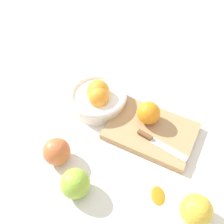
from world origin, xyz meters
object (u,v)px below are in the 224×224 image
Objects in this scene: orange_on_board at (149,113)px; apple_front_right at (196,210)px; bowl at (98,97)px; cutting_board at (151,131)px; apple_front_left at (57,151)px; knife at (155,141)px; apple_front_left_2 at (75,184)px.

apple_front_right is (0.19, -0.22, -0.02)m from orange_on_board.
cutting_board is (0.19, -0.04, -0.03)m from bowl.
apple_front_left is (-0.19, -0.21, -0.02)m from orange_on_board.
knife is 2.06× the size of apple_front_left.
apple_front_left reaches higher than cutting_board.
apple_front_left is 0.98× the size of apple_front_right.
orange_on_board is (-0.02, 0.03, 0.04)m from cutting_board.
cutting_board is at bearing 63.65° from apple_front_left_2.
knife reaches higher than cutting_board.
orange_on_board is 0.90× the size of apple_front_left.
orange_on_board reaches higher than cutting_board.
knife is (0.02, -0.04, 0.02)m from cutting_board.
apple_front_left_2 is at bearing -125.08° from knife.
apple_front_right and apple_front_left_2 have the same top height.
apple_front_left_2 is at bearing -116.35° from cutting_board.
apple_front_right is (0.36, -0.24, 0.00)m from bowl.
bowl reaches higher than apple_front_left.
apple_front_left_2 is (-0.14, -0.20, 0.01)m from knife.
apple_front_left is at bearing 177.65° from apple_front_right.
orange_on_board is 0.29m from apple_front_left_2.
bowl is 1.19× the size of knife.
apple_front_right is at bearing -2.35° from apple_front_left.
cutting_board is 0.28m from apple_front_left.
apple_front_left is at bearing 144.54° from apple_front_left_2.
apple_front_left is at bearing -148.67° from knife.
apple_front_right reaches higher than apple_front_left.
apple_front_left is at bearing -132.28° from orange_on_board.
bowl reaches higher than orange_on_board.
apple_front_left_2 is (0.09, -0.06, 0.00)m from apple_front_left.
apple_front_left and apple_front_left_2 have the same top height.
bowl is 2.73× the size of orange_on_board.
orange_on_board reaches higher than apple_front_left_2.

